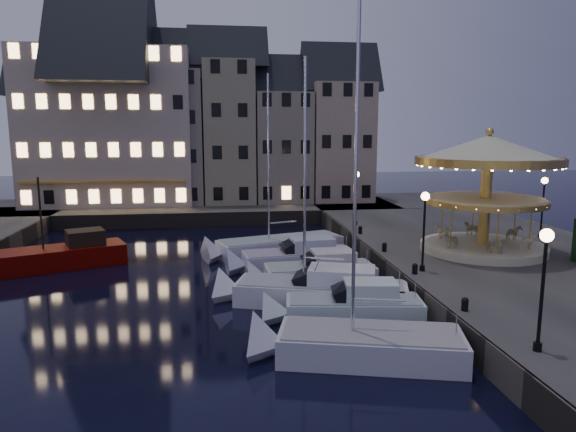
{
  "coord_description": "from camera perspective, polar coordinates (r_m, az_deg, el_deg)",
  "views": [
    {
      "loc": [
        -3.19,
        -23.97,
        8.59
      ],
      "look_at": [
        1.0,
        8.0,
        3.2
      ],
      "focal_mm": 32.0,
      "sensor_mm": 36.0,
      "label": 1
    }
  ],
  "objects": [
    {
      "name": "ground",
      "position": [
        25.67,
        0.11,
        -10.07
      ],
      "size": [
        160.0,
        160.0,
        0.0
      ],
      "primitive_type": "plane",
      "color": "black",
      "rests_on": "ground"
    },
    {
      "name": "townhouse_nd",
      "position": [
        53.99,
        -6.57,
        10.16
      ],
      "size": [
        5.5,
        8.0,
        15.8
      ],
      "color": "gray",
      "rests_on": "quay_north"
    },
    {
      "name": "red_fishing_boat",
      "position": [
        35.68,
        -23.58,
        -4.09
      ],
      "size": [
        8.04,
        5.44,
        5.99
      ],
      "color": "#5E0400",
      "rests_on": "ground"
    },
    {
      "name": "townhouse_ne",
      "position": [
        54.36,
        -0.72,
        8.63
      ],
      "size": [
        6.16,
        8.0,
        12.8
      ],
      "color": "gray",
      "rests_on": "quay_north"
    },
    {
      "name": "quaywall_e",
      "position": [
        32.34,
        9.32,
        -4.85
      ],
      "size": [
        0.15,
        44.0,
        1.3
      ],
      "primitive_type": "cube",
      "color": "#47423A",
      "rests_on": "ground"
    },
    {
      "name": "townhouse_nb",
      "position": [
        55.06,
        -19.07,
        8.65
      ],
      "size": [
        6.16,
        8.0,
        13.8
      ],
      "color": "slate",
      "rests_on": "quay_north"
    },
    {
      "name": "townhouse_nf",
      "position": [
        55.39,
        5.58,
        9.12
      ],
      "size": [
        6.82,
        8.0,
        13.8
      ],
      "color": "tan",
      "rests_on": "quay_north"
    },
    {
      "name": "townhouse_nc",
      "position": [
        54.19,
        -12.74,
        9.46
      ],
      "size": [
        6.82,
        8.0,
        14.8
      ],
      "color": "gray",
      "rests_on": "quay_north"
    },
    {
      "name": "bollard_b",
      "position": [
        27.27,
        13.92,
        -5.65
      ],
      "size": [
        0.3,
        0.3,
        0.57
      ],
      "color": "black",
      "rests_on": "quay_east"
    },
    {
      "name": "motorboat_e",
      "position": [
        32.18,
        0.52,
        -4.81
      ],
      "size": [
        8.11,
        3.1,
        2.15
      ],
      "color": "silver",
      "rests_on": "ground"
    },
    {
      "name": "streetlamp_c",
      "position": [
        40.11,
        7.6,
        2.86
      ],
      "size": [
        0.44,
        0.44,
        4.17
      ],
      "color": "black",
      "rests_on": "quay_east"
    },
    {
      "name": "hotel_corner",
      "position": [
        55.06,
        -19.1,
        10.22
      ],
      "size": [
        17.6,
        9.0,
        16.8
      ],
      "color": "#C3B2A2",
      "rests_on": "quay_north"
    },
    {
      "name": "quaywall_n",
      "position": [
        46.74,
        -10.8,
        -0.46
      ],
      "size": [
        48.0,
        0.15,
        1.3
      ],
      "primitive_type": "cube",
      "color": "#47423A",
      "rests_on": "ground"
    },
    {
      "name": "motorboat_c",
      "position": [
        25.87,
        2.81,
        -8.33
      ],
      "size": [
        9.47,
        5.04,
        12.67
      ],
      "color": "white",
      "rests_on": "ground"
    },
    {
      "name": "motorboat_f",
      "position": [
        35.96,
        -1.7,
        -3.47
      ],
      "size": [
        9.81,
        5.21,
        13.12
      ],
      "color": "silver",
      "rests_on": "ground"
    },
    {
      "name": "quay_north",
      "position": [
        52.8,
        -12.61,
        0.61
      ],
      "size": [
        44.0,
        12.0,
        1.3
      ],
      "primitive_type": "cube",
      "color": "#474442",
      "rests_on": "ground"
    },
    {
      "name": "motorboat_a",
      "position": [
        20.19,
        7.44,
        -14.11
      ],
      "size": [
        8.04,
        4.42,
        13.36
      ],
      "color": "silver",
      "rests_on": "ground"
    },
    {
      "name": "bollard_d",
      "position": [
        36.99,
        8.03,
        -1.5
      ],
      "size": [
        0.3,
        0.3,
        0.57
      ],
      "color": "black",
      "rests_on": "quay_east"
    },
    {
      "name": "motorboat_d",
      "position": [
        28.92,
        2.77,
        -6.48
      ],
      "size": [
        7.17,
        2.62,
        2.15
      ],
      "color": "silver",
      "rests_on": "ground"
    },
    {
      "name": "streetlamp_b",
      "position": [
        27.43,
        14.91,
        -0.43
      ],
      "size": [
        0.44,
        0.44,
        4.17
      ],
      "color": "black",
      "rests_on": "quay_east"
    },
    {
      "name": "townhouse_na",
      "position": [
        56.39,
        -24.52,
        7.82
      ],
      "size": [
        5.5,
        8.0,
        12.8
      ],
      "color": "gray",
      "rests_on": "quay_north"
    },
    {
      "name": "carousel",
      "position": [
        32.92,
        21.29,
        4.68
      ],
      "size": [
        8.5,
        8.5,
        7.44
      ],
      "color": "beige",
      "rests_on": "quay_east"
    },
    {
      "name": "streetlamp_d",
      "position": [
        38.91,
        26.5,
        1.74
      ],
      "size": [
        0.44,
        0.44,
        4.17
      ],
      "color": "black",
      "rests_on": "quay_east"
    },
    {
      "name": "bollard_a",
      "position": [
        22.47,
        19.06,
        -9.18
      ],
      "size": [
        0.3,
        0.3,
        0.57
      ],
      "color": "black",
      "rests_on": "quay_east"
    },
    {
      "name": "quay_east",
      "position": [
        35.46,
        21.83,
        -4.15
      ],
      "size": [
        16.0,
        56.0,
        1.3
      ],
      "primitive_type": "cube",
      "color": "#474442",
      "rests_on": "ground"
    },
    {
      "name": "motorboat_b",
      "position": [
        23.61,
        6.29,
        -10.26
      ],
      "size": [
        7.19,
        2.87,
        2.15
      ],
      "color": "silver",
      "rests_on": "ground"
    },
    {
      "name": "bollard_c",
      "position": [
        31.84,
        10.66,
        -3.36
      ],
      "size": [
        0.3,
        0.3,
        0.57
      ],
      "color": "black",
      "rests_on": "quay_east"
    },
    {
      "name": "streetlamp_a",
      "position": [
        18.79,
        26.55,
        -5.63
      ],
      "size": [
        0.44,
        0.44,
        4.17
      ],
      "color": "black",
      "rests_on": "quay_east"
    }
  ]
}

